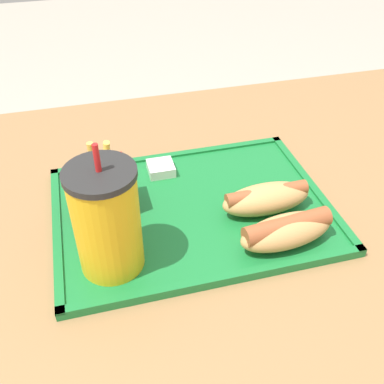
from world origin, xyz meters
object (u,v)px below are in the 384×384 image
Objects in this scene: soda_cup at (107,220)px; hot_dog_far at (286,230)px; fries_carton at (102,187)px; hot_dog_near at (266,198)px; sauce_cup_mayo at (161,168)px.

soda_cup reaches higher than hot_dog_far.
soda_cup reaches higher than fries_carton.
soda_cup is 1.34× the size of hot_dog_near.
hot_dog_far is 0.07m from hot_dog_near.
hot_dog_far is at bearing 122.35° from sauce_cup_mayo.
hot_dog_near is at bearing 134.12° from sauce_cup_mayo.
hot_dog_far is 1.02× the size of hot_dog_near.
soda_cup is at bearing 11.40° from hot_dog_near.
soda_cup is 1.31× the size of hot_dog_far.
fries_carton is at bearing -91.21° from soda_cup.
hot_dog_near is at bearing 164.07° from fries_carton.
hot_dog_far is (-0.23, 0.02, -0.05)m from soda_cup.
sauce_cup_mayo is (-0.10, -0.07, -0.03)m from fries_carton.
soda_cup is at bearing -6.08° from hot_dog_far.
hot_dog_far is 0.27m from fries_carton.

